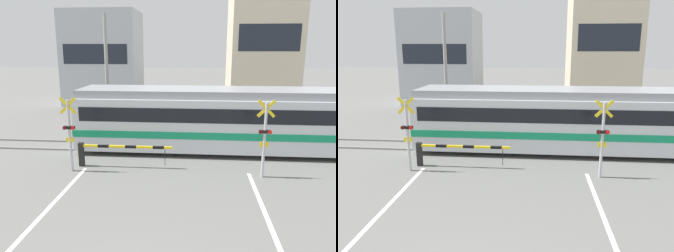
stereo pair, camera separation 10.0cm
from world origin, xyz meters
TOP-DOWN VIEW (x-y plane):
  - rail_track_near at (0.00, 10.66)m, footprint 50.00×0.10m
  - rail_track_far at (0.00, 12.10)m, footprint 50.00×0.10m
  - commuter_train at (4.17, 11.38)m, footprint 17.21×3.04m
  - crossing_barrier_near at (-2.52, 8.61)m, footprint 3.94×0.20m
  - crossing_barrier_far at (2.52, 14.03)m, footprint 3.94×0.20m
  - crossing_signal_left at (-3.78, 8.01)m, footprint 0.68×0.15m
  - crossing_signal_right at (3.78, 8.01)m, footprint 0.68×0.15m
  - pedestrian at (-0.96, 16.74)m, footprint 0.38×0.22m
  - building_left_of_street at (-7.11, 25.08)m, footprint 6.34×5.19m
  - building_right_of_street at (6.74, 25.08)m, footprint 5.60×5.19m
  - utility_pole_streetside at (-4.53, 16.53)m, footprint 0.22×0.22m

SIDE VIEW (x-z plane):
  - rail_track_near at x=0.00m, z-range 0.00..0.08m
  - rail_track_far at x=0.00m, z-range 0.00..0.08m
  - crossing_barrier_near at x=-2.52m, z-range 0.20..1.22m
  - crossing_barrier_far at x=2.52m, z-range 0.20..1.22m
  - pedestrian at x=-0.96m, z-range 0.13..1.84m
  - commuter_train at x=4.17m, z-range 0.11..3.12m
  - crossing_signal_left at x=-3.78m, z-range 0.15..3.18m
  - crossing_signal_right at x=3.78m, z-range 0.15..3.18m
  - utility_pole_streetside at x=-4.53m, z-range 0.00..6.97m
  - building_left_of_street at x=-7.11m, z-range 0.00..8.02m
  - building_right_of_street at x=6.74m, z-range 0.00..10.31m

